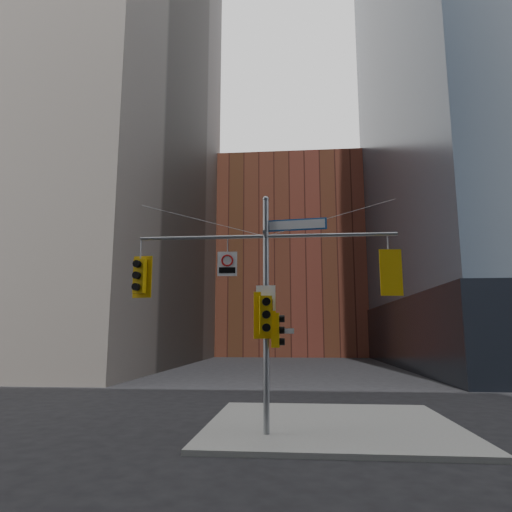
% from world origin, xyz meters
% --- Properties ---
extents(ground, '(160.00, 160.00, 0.00)m').
position_xyz_m(ground, '(0.00, 0.00, 0.00)').
color(ground, black).
rests_on(ground, ground).
extents(sidewalk_corner, '(8.00, 8.00, 0.15)m').
position_xyz_m(sidewalk_corner, '(2.00, 4.00, 0.07)').
color(sidewalk_corner, gray).
rests_on(sidewalk_corner, ground).
extents(tower_nw, '(36.00, 36.00, 80.00)m').
position_xyz_m(tower_nw, '(-28.00, 32.00, 40.00)').
color(tower_nw, gray).
rests_on(tower_nw, ground).
extents(brick_midrise, '(26.00, 20.00, 28.00)m').
position_xyz_m(brick_midrise, '(0.00, 58.00, 14.00)').
color(brick_midrise, brown).
rests_on(brick_midrise, ground).
extents(signal_assembly, '(8.00, 0.80, 7.30)m').
position_xyz_m(signal_assembly, '(0.00, 1.99, 4.42)').
color(signal_assembly, gray).
rests_on(signal_assembly, ground).
extents(traffic_light_west_arm, '(0.64, 0.55, 1.33)m').
position_xyz_m(traffic_light_west_arm, '(-3.98, 2.01, 4.80)').
color(traffic_light_west_arm, gold).
rests_on(traffic_light_west_arm, ground).
extents(traffic_light_east_arm, '(0.66, 0.55, 1.38)m').
position_xyz_m(traffic_light_east_arm, '(3.70, 1.99, 4.80)').
color(traffic_light_east_arm, gold).
rests_on(traffic_light_east_arm, ground).
extents(traffic_light_pole_side, '(0.39, 0.34, 1.02)m').
position_xyz_m(traffic_light_pole_side, '(0.32, 2.00, 3.12)').
color(traffic_light_pole_side, gold).
rests_on(traffic_light_pole_side, ground).
extents(traffic_light_pole_front, '(0.66, 0.59, 1.39)m').
position_xyz_m(traffic_light_pole_front, '(-0.00, 1.73, 3.56)').
color(traffic_light_pole_front, gold).
rests_on(traffic_light_pole_front, ground).
extents(street_sign_blade, '(1.84, 0.27, 0.36)m').
position_xyz_m(street_sign_blade, '(0.96, 2.00, 6.35)').
color(street_sign_blade, '#104898').
rests_on(street_sign_blade, ground).
extents(regulatory_sign_arm, '(0.61, 0.09, 0.76)m').
position_xyz_m(regulatory_sign_arm, '(-1.20, 1.97, 5.17)').
color(regulatory_sign_arm, silver).
rests_on(regulatory_sign_arm, ground).
extents(regulatory_sign_pole, '(0.58, 0.05, 0.76)m').
position_xyz_m(regulatory_sign_pole, '(0.00, 1.88, 4.05)').
color(regulatory_sign_pole, silver).
rests_on(regulatory_sign_pole, ground).
extents(street_blade_ew, '(0.77, 0.07, 0.15)m').
position_xyz_m(street_blade_ew, '(0.45, 2.00, 3.10)').
color(street_blade_ew, silver).
rests_on(street_blade_ew, ground).
extents(street_blade_ns, '(0.09, 0.70, 0.14)m').
position_xyz_m(street_blade_ns, '(0.00, 2.45, 2.96)').
color(street_blade_ns, '#145926').
rests_on(street_blade_ns, ground).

